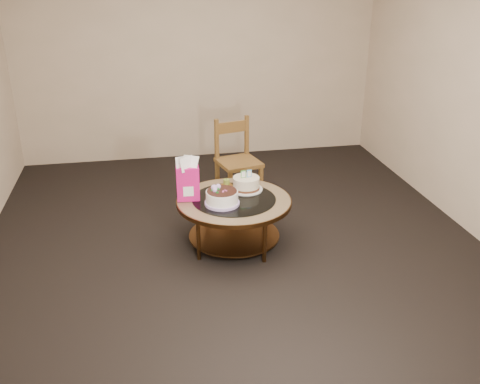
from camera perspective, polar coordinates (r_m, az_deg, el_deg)
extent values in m
plane|color=black|center=(4.91, -0.62, -5.60)|extent=(5.00, 5.00, 0.00)
cube|color=beige|center=(6.86, -4.48, 14.29)|extent=(4.50, 0.02, 2.60)
cube|color=beige|center=(2.18, 11.02, -7.07)|extent=(4.50, 0.02, 2.60)
cylinder|color=#523217|center=(5.06, 2.84, -2.07)|extent=(0.04, 0.04, 0.42)
cylinder|color=#523217|center=(5.10, -3.53, -1.86)|extent=(0.04, 0.04, 0.42)
cylinder|color=#523217|center=(4.60, -4.46, -4.88)|extent=(0.04, 0.04, 0.42)
cylinder|color=#523217|center=(4.55, 2.63, -5.14)|extent=(0.04, 0.04, 0.42)
cylinder|color=#523217|center=(4.87, -0.63, -4.57)|extent=(0.82, 0.82, 0.02)
cylinder|color=#523217|center=(4.72, -0.64, -1.01)|extent=(1.02, 1.02, 0.04)
cylinder|color=olive|center=(4.71, -0.64, -0.86)|extent=(1.00, 1.00, 0.01)
cylinder|color=black|center=(4.71, -0.64, -0.77)|extent=(0.74, 0.74, 0.01)
cylinder|color=#C0A1E3|center=(4.60, -1.92, -1.18)|extent=(0.30, 0.30, 0.02)
cylinder|color=white|center=(4.58, -1.93, -0.62)|extent=(0.28, 0.28, 0.12)
cylinder|color=black|center=(4.55, -1.94, 0.11)|extent=(0.26, 0.26, 0.01)
sphere|color=#C0A1E3|center=(4.57, -2.77, 0.46)|extent=(0.06, 0.06, 0.06)
sphere|color=#C0A1E3|center=(4.60, -2.33, 0.59)|extent=(0.05, 0.05, 0.05)
sphere|color=#C0A1E3|center=(4.53, -2.70, 0.20)|extent=(0.04, 0.04, 0.04)
cone|color=#1E7424|center=(4.57, -2.27, 0.27)|extent=(0.04, 0.04, 0.03)
cone|color=#1E7424|center=(4.55, -3.04, 0.17)|extent=(0.04, 0.04, 0.03)
cone|color=#1E7424|center=(4.62, -2.19, 0.55)|extent=(0.04, 0.03, 0.03)
cone|color=#1E7424|center=(4.51, -2.35, -0.02)|extent=(0.04, 0.04, 0.03)
cylinder|color=white|center=(4.89, 0.66, 0.31)|extent=(0.30, 0.30, 0.01)
cylinder|color=#4E2716|center=(4.88, 0.66, 0.48)|extent=(0.25, 0.25, 0.02)
cylinder|color=beige|center=(4.86, 0.66, 1.08)|extent=(0.24, 0.24, 0.09)
cube|color=green|center=(4.82, 0.35, 1.91)|extent=(0.05, 0.02, 0.07)
cube|color=white|center=(4.82, 0.35, 1.91)|extent=(0.04, 0.02, 0.05)
cube|color=#429EE1|center=(4.84, 0.98, 1.99)|extent=(0.05, 0.02, 0.07)
cube|color=white|center=(4.84, 0.98, 1.99)|extent=(0.04, 0.02, 0.05)
cube|color=#DA1480|center=(4.66, -5.58, 0.92)|extent=(0.20, 0.12, 0.30)
cube|color=white|center=(4.68, -5.55, 0.32)|extent=(0.09, 0.12, 0.09)
cube|color=#DBC45A|center=(4.95, -1.44, 0.56)|extent=(0.12, 0.12, 0.01)
cylinder|color=#BE883B|center=(4.94, -1.44, 0.66)|extent=(0.12, 0.12, 0.01)
cylinder|color=olive|center=(4.93, -1.45, 1.03)|extent=(0.06, 0.06, 0.06)
cylinder|color=black|center=(4.92, -1.45, 1.40)|extent=(0.00, 0.00, 0.01)
cube|color=brown|center=(5.62, -0.14, 3.15)|extent=(0.49, 0.49, 0.04)
cube|color=brown|center=(5.49, -1.03, 0.18)|extent=(0.05, 0.05, 0.44)
cube|color=brown|center=(5.62, 2.22, 0.77)|extent=(0.05, 0.05, 0.44)
cube|color=brown|center=(5.78, -2.43, 1.42)|extent=(0.05, 0.05, 0.44)
cube|color=brown|center=(5.91, 0.70, 1.95)|extent=(0.05, 0.05, 0.44)
cube|color=brown|center=(5.63, -2.50, 5.58)|extent=(0.05, 0.05, 0.45)
cube|color=brown|center=(5.77, 0.72, 6.03)|extent=(0.05, 0.05, 0.45)
cube|color=brown|center=(5.66, -0.88, 6.93)|extent=(0.35, 0.11, 0.12)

